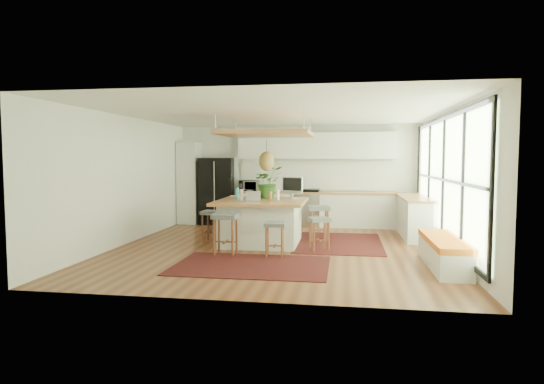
% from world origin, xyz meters
% --- Properties ---
extents(floor, '(7.00, 7.00, 0.00)m').
position_xyz_m(floor, '(0.00, 0.00, 0.00)').
color(floor, '#562918').
rests_on(floor, ground).
extents(ceiling, '(7.00, 7.00, 0.00)m').
position_xyz_m(ceiling, '(0.00, 0.00, 2.70)').
color(ceiling, white).
rests_on(ceiling, ground).
extents(wall_back, '(6.50, 0.00, 6.50)m').
position_xyz_m(wall_back, '(0.00, 3.50, 1.35)').
color(wall_back, silver).
rests_on(wall_back, ground).
extents(wall_front, '(6.50, 0.00, 6.50)m').
position_xyz_m(wall_front, '(0.00, -3.50, 1.35)').
color(wall_front, silver).
rests_on(wall_front, ground).
extents(wall_left, '(0.00, 7.00, 7.00)m').
position_xyz_m(wall_left, '(-3.25, 0.00, 1.35)').
color(wall_left, silver).
rests_on(wall_left, ground).
extents(wall_right, '(0.00, 7.00, 7.00)m').
position_xyz_m(wall_right, '(3.25, 0.00, 1.35)').
color(wall_right, silver).
rests_on(wall_right, ground).
extents(window_wall, '(0.10, 6.20, 2.60)m').
position_xyz_m(window_wall, '(3.22, 0.00, 1.40)').
color(window_wall, black).
rests_on(window_wall, wall_right).
extents(pantry, '(0.55, 0.60, 2.25)m').
position_xyz_m(pantry, '(-2.95, 3.18, 1.12)').
color(pantry, silver).
rests_on(pantry, floor).
extents(back_counter_base, '(4.20, 0.60, 0.88)m').
position_xyz_m(back_counter_base, '(0.55, 3.18, 0.44)').
color(back_counter_base, silver).
rests_on(back_counter_base, floor).
extents(back_counter_top, '(4.24, 0.64, 0.05)m').
position_xyz_m(back_counter_top, '(0.55, 3.18, 0.90)').
color(back_counter_top, '#9A5B36').
rests_on(back_counter_top, back_counter_base).
extents(backsplash, '(4.20, 0.02, 0.80)m').
position_xyz_m(backsplash, '(0.55, 3.48, 1.35)').
color(backsplash, white).
rests_on(backsplash, wall_back).
extents(upper_cabinets, '(4.20, 0.34, 0.70)m').
position_xyz_m(upper_cabinets, '(0.55, 3.32, 2.15)').
color(upper_cabinets, silver).
rests_on(upper_cabinets, wall_back).
extents(range, '(0.76, 0.62, 1.00)m').
position_xyz_m(range, '(0.30, 3.18, 0.50)').
color(range, '#A5A5AA').
rests_on(range, floor).
extents(right_counter_base, '(0.60, 2.50, 0.88)m').
position_xyz_m(right_counter_base, '(2.93, 2.00, 0.44)').
color(right_counter_base, silver).
rests_on(right_counter_base, floor).
extents(right_counter_top, '(0.64, 2.54, 0.05)m').
position_xyz_m(right_counter_top, '(2.93, 2.00, 0.90)').
color(right_counter_top, '#9A5B36').
rests_on(right_counter_top, right_counter_base).
extents(window_bench, '(0.52, 2.00, 0.50)m').
position_xyz_m(window_bench, '(2.95, -1.20, 0.25)').
color(window_bench, silver).
rests_on(window_bench, floor).
extents(ceiling_panel, '(1.86, 1.86, 0.80)m').
position_xyz_m(ceiling_panel, '(-0.30, 0.40, 2.05)').
color(ceiling_panel, '#9A5B36').
rests_on(ceiling_panel, ceiling).
extents(rug_near, '(2.60, 1.80, 0.01)m').
position_xyz_m(rug_near, '(-0.23, -1.57, 0.01)').
color(rug_near, black).
rests_on(rug_near, floor).
extents(rug_right, '(1.80, 2.60, 0.01)m').
position_xyz_m(rug_right, '(1.21, 0.77, 0.01)').
color(rug_right, black).
rests_on(rug_right, floor).
extents(fridge, '(0.97, 0.80, 1.82)m').
position_xyz_m(fridge, '(-2.17, 3.21, 0.93)').
color(fridge, black).
rests_on(fridge, floor).
extents(island, '(1.85, 1.85, 0.93)m').
position_xyz_m(island, '(-0.41, 0.45, 0.47)').
color(island, '#9A5B36').
rests_on(island, floor).
extents(stool_near_left, '(0.46, 0.46, 0.78)m').
position_xyz_m(stool_near_left, '(-0.89, -0.74, 0.35)').
color(stool_near_left, '#51565A').
rests_on(stool_near_left, floor).
extents(stool_near_right, '(0.40, 0.40, 0.64)m').
position_xyz_m(stool_near_right, '(0.05, -0.77, 0.35)').
color(stool_near_right, '#51565A').
rests_on(stool_near_right, floor).
extents(stool_right_front, '(0.49, 0.49, 0.65)m').
position_xyz_m(stool_right_front, '(0.84, -0.09, 0.35)').
color(stool_right_front, '#51565A').
rests_on(stool_right_front, floor).
extents(stool_right_back, '(0.52, 0.52, 0.77)m').
position_xyz_m(stool_right_back, '(0.77, 0.98, 0.35)').
color(stool_right_back, '#51565A').
rests_on(stool_right_back, floor).
extents(stool_left_side, '(0.44, 0.44, 0.68)m').
position_xyz_m(stool_left_side, '(-1.53, 0.52, 0.35)').
color(stool_left_side, '#51565A').
rests_on(stool_left_side, floor).
extents(laptop, '(0.33, 0.35, 0.23)m').
position_xyz_m(laptop, '(-0.53, 0.09, 1.05)').
color(laptop, '#A5A5AA').
rests_on(laptop, island).
extents(monitor, '(0.55, 0.40, 0.49)m').
position_xyz_m(monitor, '(0.19, 0.91, 1.19)').
color(monitor, '#A5A5AA').
rests_on(monitor, island).
extents(microwave, '(0.55, 0.34, 0.36)m').
position_xyz_m(microwave, '(-1.25, 3.15, 1.10)').
color(microwave, '#A5A5AA').
rests_on(microwave, back_counter_top).
extents(island_plant, '(0.88, 0.91, 0.55)m').
position_xyz_m(island_plant, '(-0.38, 1.07, 1.21)').
color(island_plant, '#1E4C19').
rests_on(island_plant, island).
extents(island_bowl, '(0.25, 0.25, 0.05)m').
position_xyz_m(island_bowl, '(-1.09, 0.89, 0.96)').
color(island_bowl, white).
rests_on(island_bowl, island).
extents(island_bottle_0, '(0.07, 0.07, 0.19)m').
position_xyz_m(island_bottle_0, '(-0.96, 0.55, 1.03)').
color(island_bottle_0, '#34C1D2').
rests_on(island_bottle_0, island).
extents(island_bottle_1, '(0.07, 0.07, 0.19)m').
position_xyz_m(island_bottle_1, '(-0.81, 0.30, 1.03)').
color(island_bottle_1, silver).
rests_on(island_bottle_1, island).
extents(island_bottle_2, '(0.07, 0.07, 0.19)m').
position_xyz_m(island_bottle_2, '(-0.16, 0.15, 1.03)').
color(island_bottle_2, brown).
rests_on(island_bottle_2, island).
extents(island_bottle_3, '(0.07, 0.07, 0.19)m').
position_xyz_m(island_bottle_3, '(-0.06, 0.50, 1.03)').
color(island_bottle_3, white).
rests_on(island_bottle_3, island).
extents(island_bottle_4, '(0.07, 0.07, 0.19)m').
position_xyz_m(island_bottle_4, '(-0.61, 0.70, 1.03)').
color(island_bottle_4, '#4A7C5E').
rests_on(island_bottle_4, island).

